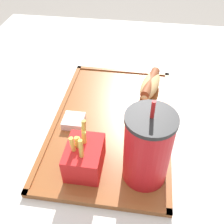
# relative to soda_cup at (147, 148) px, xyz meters

# --- Properties ---
(dining_table) EXTENTS (1.32, 1.07, 0.71)m
(dining_table) POSITION_rel_soda_cup_xyz_m (-0.13, -0.11, -0.45)
(dining_table) COLOR beige
(dining_table) RESTS_ON ground_plane
(food_tray) EXTENTS (0.47, 0.30, 0.01)m
(food_tray) POSITION_rel_soda_cup_xyz_m (-0.15, -0.09, -0.09)
(food_tray) COLOR brown
(food_tray) RESTS_ON dining_table
(soda_cup) EXTENTS (0.09, 0.09, 0.20)m
(soda_cup) POSITION_rel_soda_cup_xyz_m (0.00, 0.00, 0.00)
(soda_cup) COLOR red
(soda_cup) RESTS_ON food_tray
(hot_dog_far) EXTENTS (0.14, 0.07, 0.04)m
(hot_dog_far) POSITION_rel_soda_cup_xyz_m (-0.29, 0.00, -0.06)
(hot_dog_far) COLOR #DBB270
(hot_dog_far) RESTS_ON food_tray
(fries_carton) EXTENTS (0.09, 0.07, 0.11)m
(fries_carton) POSITION_rel_soda_cup_xyz_m (0.00, -0.13, -0.05)
(fries_carton) COLOR red
(fries_carton) RESTS_ON food_tray
(sauce_cup_mayo) EXTENTS (0.05, 0.05, 0.02)m
(sauce_cup_mayo) POSITION_rel_soda_cup_xyz_m (-0.12, -0.18, -0.07)
(sauce_cup_mayo) COLOR silver
(sauce_cup_mayo) RESTS_ON food_tray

